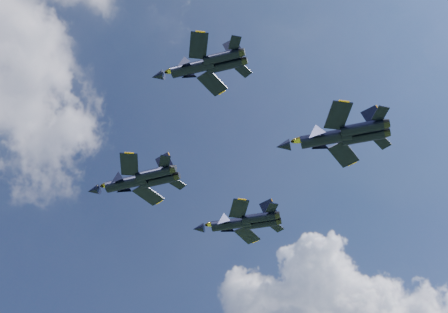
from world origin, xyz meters
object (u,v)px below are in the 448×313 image
jet_slot (322,139)px  jet_left (190,68)px  jet_lead (124,183)px  jet_right (229,224)px

jet_slot → jet_left: bearing=137.2°
jet_lead → jet_slot: size_ratio=0.92×
jet_left → jet_right: (24.20, 20.86, -1.99)m
jet_right → jet_slot: 23.52m
jet_left → jet_lead: bearing=45.1°
jet_lead → jet_right: jet_right is taller
jet_left → jet_right: size_ratio=0.89×
jet_right → jet_slot: bearing=-130.3°
jet_lead → jet_slot: jet_slot is taller
jet_right → jet_slot: size_ratio=0.89×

